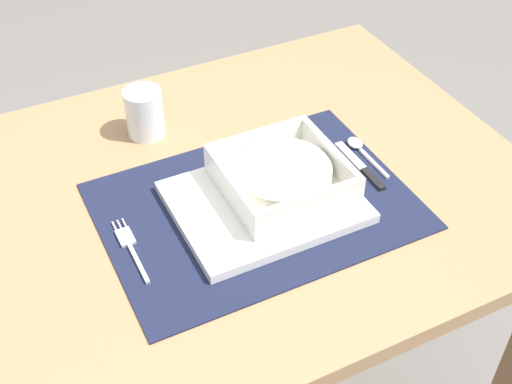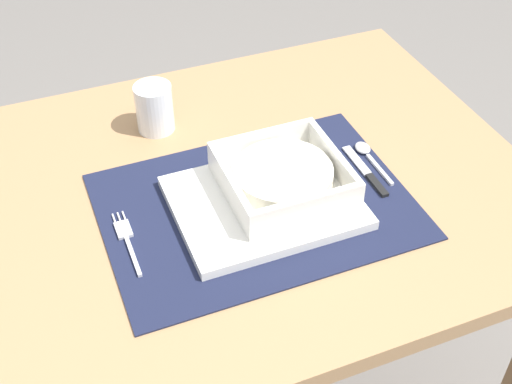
{
  "view_description": "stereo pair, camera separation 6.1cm",
  "coord_description": "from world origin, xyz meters",
  "px_view_note": "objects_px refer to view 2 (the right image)",
  "views": [
    {
      "loc": [
        -0.32,
        -0.75,
        1.43
      ],
      "look_at": [
        0.02,
        -0.06,
        0.75
      ],
      "focal_mm": 47.88,
      "sensor_mm": 36.0,
      "label": 1
    },
    {
      "loc": [
        -0.27,
        -0.78,
        1.43
      ],
      "look_at": [
        0.02,
        -0.06,
        0.75
      ],
      "focal_mm": 47.88,
      "sensor_mm": 36.0,
      "label": 2
    }
  ],
  "objects_px": {
    "drinking_glass": "(155,110)",
    "fork": "(126,238)",
    "butter_knife": "(368,174)",
    "spoon": "(367,153)",
    "porridge_bowl": "(283,178)",
    "dining_table": "(231,232)"
  },
  "relations": [
    {
      "from": "dining_table",
      "to": "drinking_glass",
      "type": "relative_size",
      "value": 11.26
    },
    {
      "from": "porridge_bowl",
      "to": "spoon",
      "type": "distance_m",
      "value": 0.18
    },
    {
      "from": "fork",
      "to": "drinking_glass",
      "type": "xyz_separation_m",
      "value": [
        0.12,
        0.25,
        0.03
      ]
    },
    {
      "from": "dining_table",
      "to": "fork",
      "type": "distance_m",
      "value": 0.22
    },
    {
      "from": "spoon",
      "to": "butter_knife",
      "type": "distance_m",
      "value": 0.05
    },
    {
      "from": "drinking_glass",
      "to": "fork",
      "type": "bearing_deg",
      "value": -114.72
    },
    {
      "from": "dining_table",
      "to": "spoon",
      "type": "height_order",
      "value": "spoon"
    },
    {
      "from": "porridge_bowl",
      "to": "dining_table",
      "type": "bearing_deg",
      "value": 140.86
    },
    {
      "from": "porridge_bowl",
      "to": "drinking_glass",
      "type": "xyz_separation_m",
      "value": [
        -0.13,
        0.25,
        -0.0
      ]
    },
    {
      "from": "fork",
      "to": "butter_knife",
      "type": "bearing_deg",
      "value": 3.96
    },
    {
      "from": "butter_knife",
      "to": "spoon",
      "type": "bearing_deg",
      "value": 64.44
    },
    {
      "from": "dining_table",
      "to": "porridge_bowl",
      "type": "bearing_deg",
      "value": -39.14
    },
    {
      "from": "butter_knife",
      "to": "fork",
      "type": "bearing_deg",
      "value": -179.48
    },
    {
      "from": "drinking_glass",
      "to": "porridge_bowl",
      "type": "bearing_deg",
      "value": -61.99
    },
    {
      "from": "fork",
      "to": "butter_knife",
      "type": "xyz_separation_m",
      "value": [
        0.4,
        -0.0,
        0.0
      ]
    },
    {
      "from": "spoon",
      "to": "drinking_glass",
      "type": "xyz_separation_m",
      "value": [
        -0.3,
        0.21,
        0.03
      ]
    },
    {
      "from": "dining_table",
      "to": "porridge_bowl",
      "type": "distance_m",
      "value": 0.17
    },
    {
      "from": "fork",
      "to": "dining_table",
      "type": "bearing_deg",
      "value": 21.9
    },
    {
      "from": "fork",
      "to": "porridge_bowl",
      "type": "bearing_deg",
      "value": 4.83
    },
    {
      "from": "porridge_bowl",
      "to": "butter_knife",
      "type": "height_order",
      "value": "porridge_bowl"
    },
    {
      "from": "dining_table",
      "to": "fork",
      "type": "bearing_deg",
      "value": -162.58
    },
    {
      "from": "spoon",
      "to": "drinking_glass",
      "type": "relative_size",
      "value": 1.31
    }
  ]
}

